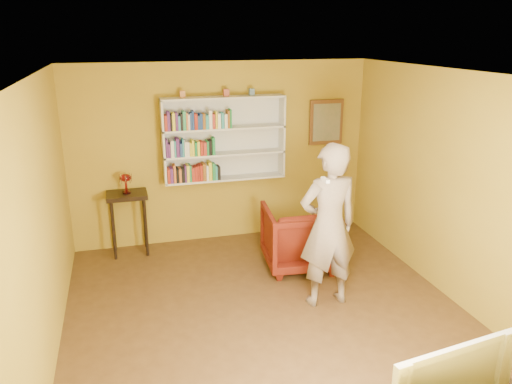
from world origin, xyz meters
TOP-DOWN VIEW (x-y plane):
  - room_shell at (0.00, 0.00)m, footprint 5.30×5.80m
  - bookshelf at (0.00, 2.41)m, footprint 1.80×0.29m
  - books_row_lower at (-0.47, 2.31)m, footprint 0.77×0.19m
  - books_row_middle at (-0.52, 2.30)m, footprint 0.70×0.19m
  - books_row_upper at (-0.39, 2.30)m, footprint 0.95×0.19m
  - ornament_left at (-0.58, 2.35)m, footprint 0.07×0.07m
  - ornament_centre at (0.04, 2.35)m, footprint 0.08×0.08m
  - ornament_right at (0.42, 2.35)m, footprint 0.07×0.07m
  - framed_painting at (1.65, 2.46)m, footprint 0.55×0.05m
  - console_table at (-1.44, 2.25)m, footprint 0.56×0.43m
  - ruby_lustre at (-1.44, 2.25)m, footprint 0.18×0.18m
  - armchair at (0.78, 1.20)m, footprint 1.02×1.04m
  - person at (0.75, 0.20)m, footprint 0.73×0.50m
  - game_remote at (0.57, -0.05)m, footprint 0.04×0.15m
  - television at (0.55, -2.25)m, footprint 1.03×0.28m

SIDE VIEW (x-z plane):
  - armchair at x=0.78m, z-range 0.00..0.86m
  - console_table at x=-1.44m, z-range 0.30..1.22m
  - television at x=0.55m, z-range 0.54..1.13m
  - person at x=0.75m, z-range 0.00..1.95m
  - room_shell at x=0.00m, z-range -0.42..2.46m
  - ruby_lustre at x=-1.44m, z-range 0.98..1.26m
  - books_row_lower at x=-0.47m, z-range 1.00..1.26m
  - books_row_middle at x=-0.52m, z-range 1.37..1.64m
  - bookshelf at x=0.00m, z-range 0.98..2.21m
  - game_remote at x=0.57m, z-range 1.60..1.63m
  - framed_painting at x=1.65m, z-range 1.40..2.10m
  - books_row_upper at x=-0.39m, z-range 1.76..2.03m
  - ornament_right at x=0.42m, z-range 2.21..2.31m
  - ornament_left at x=-0.58m, z-range 2.21..2.31m
  - ornament_centre at x=0.04m, z-range 2.21..2.32m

